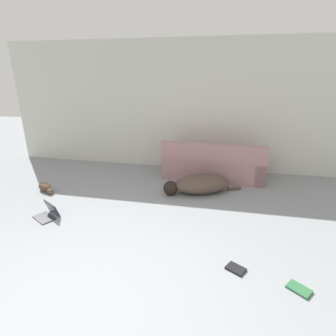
{
  "coord_description": "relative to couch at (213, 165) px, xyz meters",
  "views": [
    {
      "loc": [
        1.15,
        -1.5,
        2.03
      ],
      "look_at": [
        0.42,
        2.11,
        0.71
      ],
      "focal_mm": 28.0,
      "sensor_mm": 36.0,
      "label": 1
    }
  ],
  "objects": [
    {
      "name": "laptop_open",
      "position": [
        -2.35,
        -2.13,
        -0.2
      ],
      "size": [
        0.43,
        0.41,
        0.22
      ],
      "rotation": [
        0.0,
        0.0,
        -0.52
      ],
      "color": "#2D2D33",
      "rests_on": "ground_plane"
    },
    {
      "name": "book_black",
      "position": [
        0.37,
        -2.75,
        -0.26
      ],
      "size": [
        0.24,
        0.22,
        0.02
      ],
      "rotation": [
        0.0,
        0.0,
        -0.53
      ],
      "color": "black",
      "rests_on": "ground_plane"
    },
    {
      "name": "book_green",
      "position": [
        0.98,
        -2.92,
        -0.26
      ],
      "size": [
        0.26,
        0.25,
        0.02
      ],
      "rotation": [
        0.0,
        0.0,
        -0.66
      ],
      "color": "#2D663D",
      "rests_on": "ground_plane"
    },
    {
      "name": "dog",
      "position": [
        -0.2,
        -0.83,
        -0.11
      ],
      "size": [
        1.42,
        0.84,
        0.34
      ],
      "rotation": [
        0.0,
        0.0,
        3.52
      ],
      "color": "#4C3D33",
      "rests_on": "ground_plane"
    },
    {
      "name": "ground_plane",
      "position": [
        -1.04,
        -3.68,
        -0.27
      ],
      "size": [
        20.0,
        20.0,
        0.0
      ],
      "primitive_type": "plane",
      "color": "gray"
    },
    {
      "name": "wall_back",
      "position": [
        -1.04,
        0.51,
        1.1
      ],
      "size": [
        7.42,
        0.06,
        2.73
      ],
      "color": "beige",
      "rests_on": "ground_plane"
    },
    {
      "name": "cat",
      "position": [
        -2.97,
        -1.33,
        -0.2
      ],
      "size": [
        0.5,
        0.34,
        0.15
      ],
      "rotation": [
        0.0,
        0.0,
        5.75
      ],
      "color": "#473323",
      "rests_on": "ground_plane"
    },
    {
      "name": "couch",
      "position": [
        0.0,
        0.0,
        0.0
      ],
      "size": [
        2.06,
        0.88,
        0.78
      ],
      "rotation": [
        0.0,
        0.0,
        3.1
      ],
      "color": "#A3757A",
      "rests_on": "ground_plane"
    }
  ]
}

